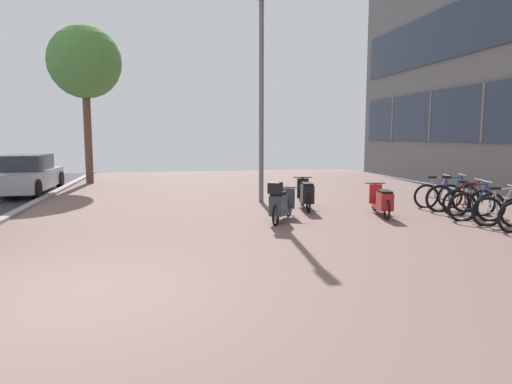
# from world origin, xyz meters

# --- Properties ---
(ground) EXTENTS (21.00, 40.00, 0.13)m
(ground) POSITION_xyz_m (1.43, 0.00, -0.02)
(ground) COLOR black
(bicycle_rack_01) EXTENTS (1.23, 0.52, 0.94)m
(bicycle_rack_01) POSITION_xyz_m (8.61, 3.01, 0.33)
(bicycle_rack_01) COLOR black
(bicycle_rack_01) RESTS_ON ground
(bicycle_rack_02) EXTENTS (1.35, 0.47, 0.98)m
(bicycle_rack_02) POSITION_xyz_m (8.49, 3.66, 0.34)
(bicycle_rack_02) COLOR black
(bicycle_rack_02) RESTS_ON ground
(bicycle_rack_03) EXTENTS (1.32, 0.47, 0.95)m
(bicycle_rack_03) POSITION_xyz_m (8.77, 4.31, 0.34)
(bicycle_rack_03) COLOR black
(bicycle_rack_03) RESTS_ON ground
(bicycle_rack_04) EXTENTS (1.40, 0.48, 1.02)m
(bicycle_rack_04) POSITION_xyz_m (8.75, 4.97, 0.36)
(bicycle_rack_04) COLOR black
(bicycle_rack_04) RESTS_ON ground
(bicycle_rack_05) EXTENTS (1.31, 0.48, 0.95)m
(bicycle_rack_05) POSITION_xyz_m (8.75, 5.62, 0.33)
(bicycle_rack_05) COLOR black
(bicycle_rack_05) RESTS_ON ground
(scooter_near) EXTENTS (0.61, 1.78, 0.86)m
(scooter_near) POSITION_xyz_m (5.06, 5.97, 0.41)
(scooter_near) COLOR black
(scooter_near) RESTS_ON ground
(scooter_mid) EXTENTS (1.03, 1.56, 0.99)m
(scooter_mid) POSITION_xyz_m (3.95, 4.41, 0.44)
(scooter_mid) COLOR black
(scooter_mid) RESTS_ON ground
(scooter_far) EXTENTS (0.71, 1.81, 0.78)m
(scooter_far) POSITION_xyz_m (6.62, 4.68, 0.37)
(scooter_far) COLOR black
(scooter_far) RESTS_ON ground
(parked_car_far) EXTENTS (1.88, 4.35, 1.32)m
(parked_car_far) POSITION_xyz_m (-3.48, 11.45, 0.62)
(parked_car_far) COLOR #A4A7AA
(parked_car_far) RESTS_ON ground
(lamp_post) EXTENTS (0.20, 0.52, 6.07)m
(lamp_post) POSITION_xyz_m (4.18, 7.66, 3.36)
(lamp_post) COLOR slate
(lamp_post) RESTS_ON ground
(street_tree) EXTENTS (2.93, 2.93, 6.43)m
(street_tree) POSITION_xyz_m (-1.74, 14.38, 4.92)
(street_tree) COLOR brown
(street_tree) RESTS_ON ground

